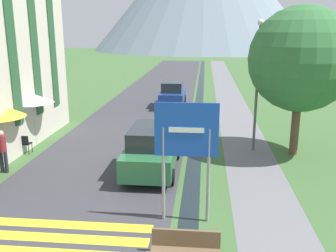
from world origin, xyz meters
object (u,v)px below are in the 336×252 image
(parked_car_near, at_px, (152,148))
(parked_car_far, at_px, (173,94))
(tree_by_path, at_px, (301,59))
(cafe_chair_far_right, at_px, (25,143))
(person_standing_terrace, at_px, (2,148))
(road_sign, at_px, (186,143))
(cafe_chair_far_left, at_px, (11,143))
(cafe_umbrella_rear_white, at_px, (32,98))
(streetlamp, at_px, (258,76))

(parked_car_near, relative_size, parked_car_far, 1.09)
(parked_car_far, relative_size, tree_by_path, 0.63)
(parked_car_near, height_order, cafe_chair_far_right, parked_car_near)
(person_standing_terrace, bearing_deg, tree_by_path, 16.17)
(road_sign, height_order, parked_car_near, road_sign)
(road_sign, xyz_separation_m, tree_by_path, (4.48, 6.45, 1.82))
(parked_car_near, bearing_deg, person_standing_terrace, -172.32)
(cafe_chair_far_left, height_order, tree_by_path, tree_by_path)
(parked_car_far, bearing_deg, cafe_umbrella_rear_white, -120.55)
(parked_car_far, bearing_deg, parked_car_near, -88.73)
(cafe_umbrella_rear_white, bearing_deg, person_standing_terrace, -84.64)
(parked_car_far, height_order, cafe_umbrella_rear_white, cafe_umbrella_rear_white)
(cafe_chair_far_left, bearing_deg, parked_car_near, -15.24)
(parked_car_far, height_order, tree_by_path, tree_by_path)
(person_standing_terrace, distance_m, streetlamp, 10.92)
(parked_car_far, bearing_deg, streetlamp, -64.55)
(cafe_chair_far_left, height_order, cafe_umbrella_rear_white, cafe_umbrella_rear_white)
(cafe_chair_far_right, relative_size, streetlamp, 0.15)
(cafe_umbrella_rear_white, bearing_deg, parked_car_near, -24.55)
(cafe_chair_far_right, xyz_separation_m, tree_by_path, (11.90, 1.15, 3.67))
(tree_by_path, bearing_deg, parked_car_far, 122.31)
(cafe_chair_far_left, distance_m, cafe_umbrella_rear_white, 2.34)
(parked_car_near, xyz_separation_m, cafe_chair_far_left, (-6.48, 1.29, -0.40))
(road_sign, bearing_deg, cafe_umbrella_rear_white, 138.85)
(cafe_chair_far_right, height_order, cafe_chair_far_left, same)
(person_standing_terrace, bearing_deg, road_sign, -22.99)
(parked_car_far, xyz_separation_m, streetlamp, (4.55, -9.55, 2.50))
(parked_car_near, height_order, tree_by_path, tree_by_path)
(road_sign, height_order, cafe_umbrella_rear_white, road_sign)
(road_sign, xyz_separation_m, person_standing_terrace, (-7.20, 3.06, -1.38))
(cafe_umbrella_rear_white, relative_size, streetlamp, 0.43)
(road_sign, bearing_deg, person_standing_terrace, 157.01)
(tree_by_path, bearing_deg, cafe_chair_far_left, -173.92)
(parked_car_near, bearing_deg, parked_car_far, 91.27)
(cafe_umbrella_rear_white, xyz_separation_m, tree_by_path, (12.02, -0.14, 1.90))
(cafe_chair_far_right, bearing_deg, parked_car_far, 67.19)
(road_sign, xyz_separation_m, cafe_chair_far_left, (-7.98, 5.12, -1.84))
(person_standing_terrace, bearing_deg, parked_car_near, 7.68)
(cafe_chair_far_right, bearing_deg, cafe_chair_far_left, -158.27)
(cafe_chair_far_left, bearing_deg, road_sign, -36.64)
(parked_car_far, bearing_deg, person_standing_terrace, -112.23)
(cafe_chair_far_right, xyz_separation_m, streetlamp, (10.19, 1.49, 2.89))
(cafe_chair_far_left, distance_m, person_standing_terrace, 2.25)
(road_sign, height_order, person_standing_terrace, road_sign)
(parked_car_far, relative_size, person_standing_terrace, 2.41)
(parked_car_near, distance_m, cafe_umbrella_rear_white, 6.77)
(cafe_chair_far_right, distance_m, streetlamp, 10.69)
(cafe_umbrella_rear_white, relative_size, person_standing_terrace, 1.48)
(cafe_chair_far_left, xyz_separation_m, cafe_umbrella_rear_white, (0.45, 1.47, 1.77))
(cafe_chair_far_right, distance_m, cafe_umbrella_rear_white, 2.19)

